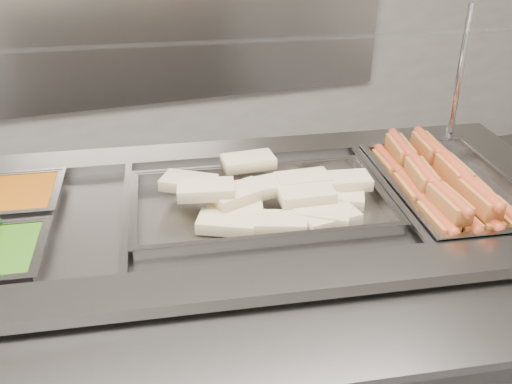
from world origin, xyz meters
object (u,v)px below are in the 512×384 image
object	(u,v)px
sneeze_guard	(225,48)
pan_hotdogs	(449,195)
pan_wraps	(260,207)
steam_counter	(240,327)

from	to	relation	value
sneeze_guard	pan_hotdogs	distance (m)	0.83
pan_hotdogs	pan_wraps	distance (m)	0.61
pan_hotdogs	pan_wraps	size ratio (longest dim) A/B	0.81
pan_hotdogs	sneeze_guard	bearing A→B (deg)	152.40
steam_counter	pan_hotdogs	size ratio (longest dim) A/B	3.34
steam_counter	sneeze_guard	bearing A→B (deg)	81.68
pan_hotdogs	pan_wraps	xyz separation A→B (m)	(-0.60, 0.09, 0.02)
steam_counter	pan_wraps	world-z (taller)	pan_wraps
sneeze_guard	pan_hotdogs	world-z (taller)	sneeze_guard
pan_hotdogs	pan_wraps	bearing A→B (deg)	171.68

